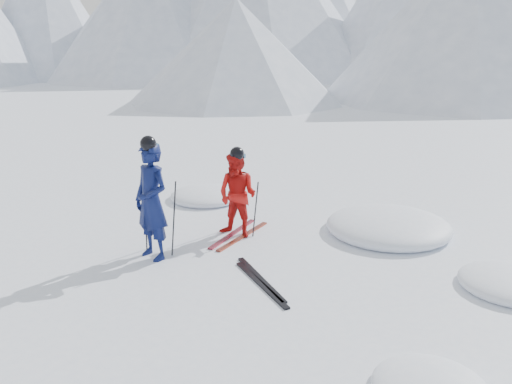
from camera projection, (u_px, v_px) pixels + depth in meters
The scene contains 12 objects.
ground at pixel (318, 284), 8.22m from camera, with size 160.00×160.00×0.00m, color white.
skier_blue at pixel (151, 202), 8.93m from camera, with size 0.72×0.47×1.98m, color #0B1445.
skier_red at pixel (237, 195), 9.96m from camera, with size 0.77×0.60×1.59m, color red.
pole_blue_left at pixel (146, 215), 9.30m from camera, with size 0.02×0.02×1.32m, color black.
pole_blue_right at pixel (174, 219), 9.09m from camera, with size 0.02×0.02×1.32m, color black.
pole_red_left at pixel (232, 203), 10.39m from camera, with size 0.02×0.02×1.06m, color black.
pole_red_right at pixel (255, 209), 10.00m from camera, with size 0.02×0.02×1.06m, color black.
ski_worn_left at pixel (233, 234), 10.24m from camera, with size 0.09×1.70×0.03m, color black.
ski_worn_right at pixel (243, 236), 10.11m from camera, with size 0.09×1.70×0.03m, color black.
ski_loose_a at pixel (261, 279), 8.35m from camera, with size 0.09×1.70×0.03m, color black.
ski_loose_b at pixel (261, 284), 8.18m from camera, with size 0.09×1.70×0.03m, color black.
snow_lumps at pixel (363, 239), 10.00m from camera, with size 8.22×6.25×0.52m.
Camera 1 is at (3.26, -6.82, 3.66)m, focal length 38.00 mm.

